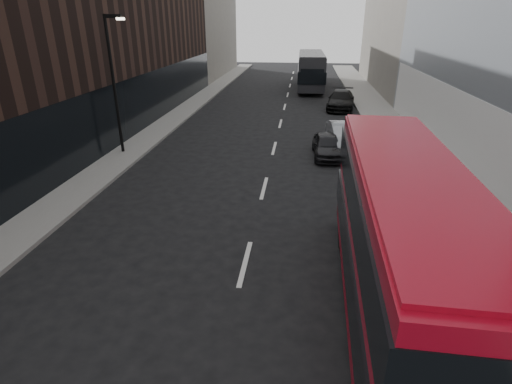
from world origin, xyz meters
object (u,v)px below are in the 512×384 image
(street_lamp, at_px, (114,77))
(car_c, at_px, (341,100))
(grey_bus, at_px, (311,70))
(car_b, at_px, (345,137))
(car_a, at_px, (327,145))
(red_bus, at_px, (401,238))

(street_lamp, bearing_deg, car_c, 46.81)
(street_lamp, height_order, grey_bus, street_lamp)
(street_lamp, xyz_separation_m, car_b, (12.22, 2.25, -3.43))
(grey_bus, relative_size, car_a, 3.08)
(red_bus, distance_m, car_a, 12.88)
(red_bus, xyz_separation_m, car_b, (0.05, 14.13, -1.50))
(grey_bus, distance_m, car_c, 10.77)
(car_a, xyz_separation_m, car_b, (1.04, 1.39, 0.12))
(red_bus, xyz_separation_m, car_a, (-0.99, 12.74, -1.62))
(grey_bus, bearing_deg, street_lamp, -113.98)
(red_bus, bearing_deg, street_lamp, 137.35)
(car_b, bearing_deg, car_c, 80.56)
(street_lamp, height_order, red_bus, street_lamp)
(street_lamp, bearing_deg, red_bus, -44.32)
(street_lamp, relative_size, car_a, 1.88)
(car_a, relative_size, car_c, 0.73)
(car_b, xyz_separation_m, car_c, (0.67, 11.48, -0.01))
(grey_bus, bearing_deg, car_b, -85.94)
(grey_bus, relative_size, car_c, 2.24)
(street_lamp, bearing_deg, car_a, 4.40)
(red_bus, relative_size, car_a, 2.72)
(street_lamp, relative_size, car_b, 1.53)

